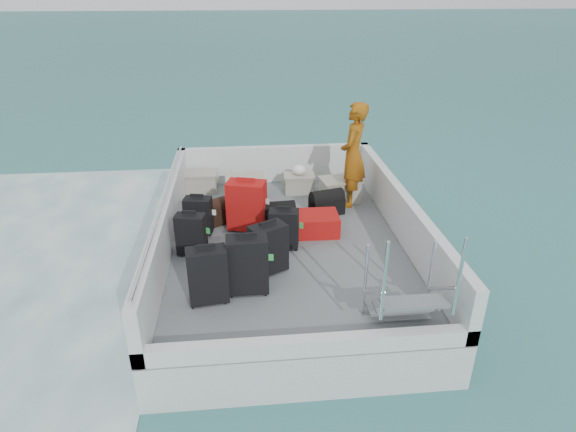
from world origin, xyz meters
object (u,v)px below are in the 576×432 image
at_px(suitcase_7, 284,229).
at_px(crate_3, 340,191).
at_px(suitcase_1, 191,235).
at_px(crate_0, 201,182).
at_px(suitcase_0, 208,276).
at_px(passenger, 353,155).
at_px(suitcase_4, 268,249).
at_px(crate_1, 245,187).
at_px(crate_2, 299,184).
at_px(suitcase_5, 247,206).
at_px(suitcase_3, 248,265).
at_px(suitcase_2, 199,216).
at_px(suitcase_8, 312,224).

bearing_deg(suitcase_7, crate_3, 63.73).
distance_m(suitcase_1, crate_0, 2.32).
distance_m(suitcase_0, crate_0, 3.51).
bearing_deg(suitcase_0, passenger, 41.41).
height_order(suitcase_1, suitcase_4, suitcase_4).
distance_m(crate_0, crate_1, 0.90).
bearing_deg(crate_2, suitcase_4, -105.20).
distance_m(crate_1, crate_2, 1.00).
bearing_deg(suitcase_5, suitcase_1, -123.39).
distance_m(suitcase_5, passenger, 2.03).
xyz_separation_m(suitcase_3, suitcase_4, (0.28, 0.42, -0.03)).
relative_size(suitcase_4, crate_0, 1.27).
height_order(suitcase_5, suitcase_7, suitcase_5).
bearing_deg(suitcase_5, suitcase_3, -75.62).
relative_size(suitcase_7, crate_3, 0.92).
bearing_deg(suitcase_4, crate_1, 67.77).
bearing_deg(suitcase_2, suitcase_8, 4.71).
xyz_separation_m(suitcase_1, crate_2, (1.77, 2.08, -0.15)).
distance_m(suitcase_3, suitcase_7, 1.20).
relative_size(suitcase_5, suitcase_8, 0.99).
bearing_deg(suitcase_8, suitcase_2, 85.52).
xyz_separation_m(suitcase_1, crate_0, (-0.01, 2.32, -0.14)).
bearing_deg(passenger, suitcase_7, -15.74).
distance_m(suitcase_0, crate_2, 3.58).
distance_m(crate_2, passenger, 1.26).
xyz_separation_m(suitcase_1, suitcase_2, (0.06, 0.62, -0.01)).
bearing_deg(crate_0, passenger, -17.78).
xyz_separation_m(suitcase_7, crate_1, (-0.52, 1.86, -0.10)).
bearing_deg(suitcase_4, suitcase_2, 101.26).
height_order(suitcase_3, suitcase_5, suitcase_5).
height_order(suitcase_1, crate_1, suitcase_1).
bearing_deg(suitcase_1, passenger, 39.86).
bearing_deg(suitcase_7, suitcase_1, -167.96).
bearing_deg(crate_2, suitcase_0, -114.44).
relative_size(suitcase_1, suitcase_4, 0.88).
xyz_separation_m(suitcase_5, suitcase_7, (0.51, -0.64, -0.10)).
xyz_separation_m(suitcase_8, crate_3, (0.66, 1.16, 0.04)).
bearing_deg(suitcase_5, crate_0, 131.79).
xyz_separation_m(suitcase_8, crate_0, (-1.79, 1.86, 0.01)).
height_order(suitcase_0, suitcase_8, suitcase_0).
bearing_deg(suitcase_2, suitcase_5, 15.85).
bearing_deg(suitcase_0, suitcase_4, 30.44).
relative_size(suitcase_1, suitcase_2, 1.04).
distance_m(suitcase_0, suitcase_8, 2.22).
height_order(suitcase_2, crate_0, suitcase_2).
relative_size(suitcase_2, crate_2, 1.13).
xyz_separation_m(suitcase_5, crate_1, (-0.00, 1.22, -0.20)).
xyz_separation_m(suitcase_1, suitcase_7, (1.31, 0.06, -0.01)).
bearing_deg(suitcase_5, crate_1, 105.52).
height_order(suitcase_2, passenger, passenger).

